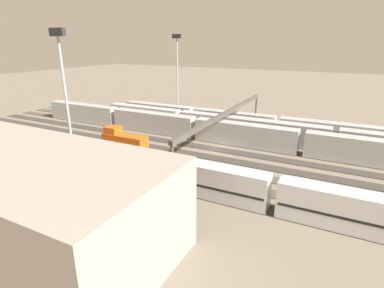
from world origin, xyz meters
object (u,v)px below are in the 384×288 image
at_px(train_on_track_2, 335,140).
at_px(light_mast_2, 177,64).
at_px(light_mast_1, 64,85).
at_px(train_on_track_6, 124,142).
at_px(train_on_track_1, 180,117).
at_px(maintenance_shed, 24,198).
at_px(train_on_track_0, 233,119).
at_px(train_on_track_3, 244,135).
at_px(signal_gantry, 227,115).
at_px(train_on_track_8, 274,195).

xyz_separation_m(train_on_track_2, light_mast_2, (45.62, -13.66, 13.10)).
bearing_deg(light_mast_1, train_on_track_6, -87.60).
xyz_separation_m(train_on_track_1, maintenance_shed, (-9.99, 54.09, 3.30)).
height_order(train_on_track_0, light_mast_2, light_mast_2).
distance_m(train_on_track_3, light_mast_1, 37.92).
bearing_deg(light_mast_2, light_mast_1, 98.00).
distance_m(train_on_track_0, signal_gantry, 21.56).
relative_size(train_on_track_0, train_on_track_2, 1.51).
relative_size(train_on_track_8, train_on_track_1, 2.03).
relative_size(train_on_track_2, train_on_track_6, 4.72).
bearing_deg(maintenance_shed, train_on_track_0, -93.74).
relative_size(train_on_track_0, maintenance_shed, 2.01).
bearing_deg(train_on_track_6, light_mast_1, 92.40).
height_order(light_mast_1, signal_gantry, light_mast_1).
bearing_deg(light_mast_1, signal_gantry, -127.90).
xyz_separation_m(train_on_track_2, light_mast_1, (38.95, 33.80, 13.02)).
distance_m(train_on_track_8, train_on_track_2, 30.57).
xyz_separation_m(train_on_track_0, train_on_track_1, (13.85, 5.00, 0.00)).
bearing_deg(light_mast_1, light_mast_2, -82.00).
height_order(train_on_track_0, train_on_track_6, train_on_track_6).
distance_m(light_mast_1, light_mast_2, 47.93).
height_order(train_on_track_2, light_mast_2, light_mast_2).
distance_m(train_on_track_0, train_on_track_3, 17.02).
bearing_deg(train_on_track_6, train_on_track_1, -89.18).
height_order(train_on_track_8, train_on_track_2, same).
height_order(train_on_track_0, train_on_track_1, same).
xyz_separation_m(train_on_track_3, light_mast_2, (27.61, -18.66, 13.10)).
bearing_deg(train_on_track_1, train_on_track_2, 172.85).
distance_m(signal_gantry, maintenance_shed, 40.30).
distance_m(train_on_track_2, train_on_track_6, 44.30).
bearing_deg(train_on_track_3, train_on_track_8, 115.89).
distance_m(train_on_track_0, maintenance_shed, 59.31).
distance_m(train_on_track_1, light_mast_1, 41.14).
distance_m(train_on_track_0, light_mast_1, 47.66).
bearing_deg(train_on_track_2, train_on_track_8, 78.92).
height_order(train_on_track_1, train_on_track_2, train_on_track_2).
bearing_deg(train_on_track_8, light_mast_1, 6.56).
bearing_deg(train_on_track_1, train_on_track_6, 90.82).
relative_size(light_mast_1, signal_gantry, 0.54).
bearing_deg(signal_gantry, train_on_track_6, 27.62).
relative_size(train_on_track_2, maintenance_shed, 1.33).
relative_size(train_on_track_6, light_mast_2, 0.41).
distance_m(train_on_track_6, maintenance_shed, 30.81).
xyz_separation_m(train_on_track_0, train_on_track_2, (-26.03, 10.00, 0.61)).
xyz_separation_m(train_on_track_3, light_mast_1, (20.94, 28.80, 13.02)).
relative_size(train_on_track_2, light_mast_2, 1.95).
xyz_separation_m(light_mast_1, signal_gantry, (-18.53, -23.80, -7.85)).
distance_m(train_on_track_8, light_mast_2, 60.48).
distance_m(train_on_track_1, train_on_track_6, 25.00).
height_order(train_on_track_0, train_on_track_2, train_on_track_2).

